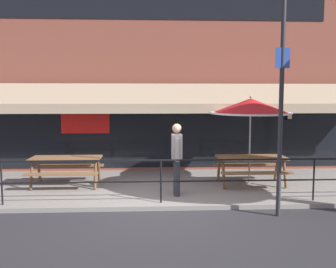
{
  "coord_description": "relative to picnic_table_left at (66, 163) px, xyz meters",
  "views": [
    {
      "loc": [
        -0.25,
        -7.81,
        2.44
      ],
      "look_at": [
        0.22,
        1.6,
        1.5
      ],
      "focal_mm": 40.0,
      "sensor_mm": 36.0,
      "label": 1
    }
  ],
  "objects": [
    {
      "name": "patio_deck",
      "position": [
        2.43,
        0.03,
        -0.66
      ],
      "size": [
        15.0,
        4.0,
        0.1
      ],
      "primitive_type": "cube",
      "color": "gray",
      "rests_on": "ground"
    },
    {
      "name": "street_sign_pole",
      "position": [
        4.81,
        -2.42,
        1.57
      ],
      "size": [
        0.28,
        0.09,
        4.45
      ],
      "color": "#2D2D33",
      "rests_on": "ground"
    },
    {
      "name": "picnic_table_left",
      "position": [
        0.0,
        0.0,
        0.0
      ],
      "size": [
        1.8,
        1.42,
        0.76
      ],
      "color": "brown",
      "rests_on": "patio_deck"
    },
    {
      "name": "patio_umbrella_centre",
      "position": [
        4.88,
        0.06,
        1.47
      ],
      "size": [
        2.14,
        2.14,
        2.38
      ],
      "color": "#B7B2A8",
      "rests_on": "patio_deck"
    },
    {
      "name": "restaurant_building",
      "position": [
        2.43,
        2.26,
        3.19
      ],
      "size": [
        15.0,
        1.6,
        7.85
      ],
      "color": "brown",
      "rests_on": "ground"
    },
    {
      "name": "pedestrian_walking",
      "position": [
        2.83,
        -1.04,
        0.35
      ],
      "size": [
        0.25,
        0.62,
        1.71
      ],
      "color": "#333338",
      "rests_on": "patio_deck"
    },
    {
      "name": "picnic_table_centre",
      "position": [
        4.88,
        -0.11,
        0.0
      ],
      "size": [
        1.8,
        1.42,
        0.76
      ],
      "color": "brown",
      "rests_on": "patio_deck"
    },
    {
      "name": "patio_railing",
      "position": [
        2.43,
        -1.67,
        0.09
      ],
      "size": [
        13.84,
        0.04,
        0.97
      ],
      "color": "black",
      "rests_on": "patio_deck"
    },
    {
      "name": "ground_plane",
      "position": [
        2.43,
        -1.97,
        -0.71
      ],
      "size": [
        120.0,
        120.0,
        0.0
      ],
      "primitive_type": "plane",
      "color": "#2D2D30"
    }
  ]
}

